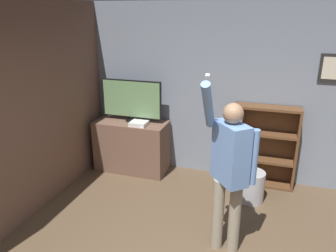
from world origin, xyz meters
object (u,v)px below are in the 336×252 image
object	(u,v)px
person	(230,166)
television	(132,100)
game_console	(139,123)
bookshelf	(258,148)
waste_bin	(251,186)

from	to	relation	value
person	television	bearing A→B (deg)	-172.27
game_console	person	distance (m)	2.13
game_console	bookshelf	world-z (taller)	bookshelf
game_console	television	bearing A→B (deg)	137.32
bookshelf	person	distance (m)	1.74
game_console	bookshelf	distance (m)	1.87
bookshelf	television	bearing A→B (deg)	-176.95
game_console	bookshelf	size ratio (longest dim) A/B	0.21
game_console	person	bearing A→B (deg)	-40.98
bookshelf	waste_bin	world-z (taller)	bookshelf
person	bookshelf	bearing A→B (deg)	131.30
game_console	person	xyz separation A→B (m)	(1.60, -1.39, 0.15)
television	game_console	xyz separation A→B (m)	(0.19, -0.17, -0.32)
game_console	waste_bin	world-z (taller)	game_console
bookshelf	waste_bin	xyz separation A→B (m)	(-0.02, -0.55, -0.37)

